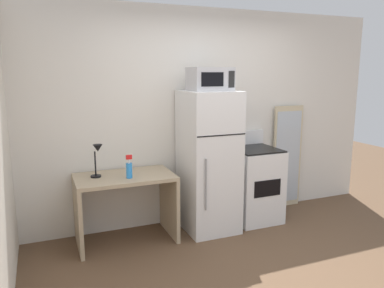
{
  "coord_description": "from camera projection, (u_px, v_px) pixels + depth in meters",
  "views": [
    {
      "loc": [
        -1.85,
        -2.58,
        1.85
      ],
      "look_at": [
        -0.34,
        1.1,
        1.08
      ],
      "focal_mm": 35.24,
      "sensor_mm": 36.0,
      "label": 1
    }
  ],
  "objects": [
    {
      "name": "refrigerator",
      "position": [
        208.0,
        161.0,
        4.39
      ],
      "size": [
        0.58,
        0.68,
        1.64
      ],
      "color": "white",
      "rests_on": "ground"
    },
    {
      "name": "desk_lamp",
      "position": [
        97.0,
        155.0,
        3.95
      ],
      "size": [
        0.14,
        0.12,
        0.35
      ],
      "color": "black",
      "rests_on": "desk"
    },
    {
      "name": "oven_range",
      "position": [
        254.0,
        184.0,
        4.73
      ],
      "size": [
        0.56,
        0.61,
        1.1
      ],
      "color": "white",
      "rests_on": "ground"
    },
    {
      "name": "microwave",
      "position": [
        210.0,
        79.0,
        4.19
      ],
      "size": [
        0.46,
        0.35,
        0.26
      ],
      "color": "#B7B7BC",
      "rests_on": "refrigerator"
    },
    {
      "name": "wall_back_white",
      "position": [
        199.0,
        117.0,
        4.68
      ],
      "size": [
        5.0,
        0.1,
        2.6
      ],
      "primitive_type": "cube",
      "color": "silver",
      "rests_on": "ground"
    },
    {
      "name": "ground_plane",
      "position": [
        274.0,
        281.0,
        3.39
      ],
      "size": [
        12.0,
        12.0,
        0.0
      ],
      "primitive_type": "plane",
      "color": "brown"
    },
    {
      "name": "leaning_mirror",
      "position": [
        287.0,
        157.0,
        5.17
      ],
      "size": [
        0.44,
        0.03,
        1.4
      ],
      "color": "#C6B793",
      "rests_on": "ground"
    },
    {
      "name": "spray_bottle",
      "position": [
        129.0,
        169.0,
        3.94
      ],
      "size": [
        0.06,
        0.06,
        0.25
      ],
      "color": "#2D8CEA",
      "rests_on": "desk"
    },
    {
      "name": "desk",
      "position": [
        125.0,
        196.0,
        4.1
      ],
      "size": [
        1.05,
        0.62,
        0.75
      ],
      "color": "tan",
      "rests_on": "ground"
    }
  ]
}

